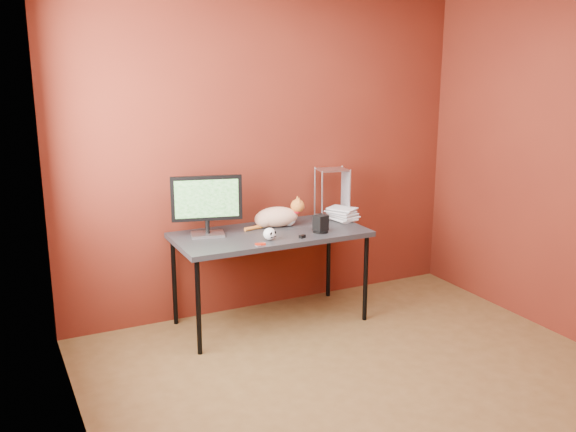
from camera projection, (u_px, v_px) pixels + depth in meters
name	position (u px, v px, depth m)	size (l,w,h in m)	color
room	(391.00, 170.00, 3.70)	(3.52, 3.52, 2.61)	brown
desk	(270.00, 238.00, 5.01)	(1.50, 0.70, 0.75)	black
monitor	(207.00, 202.00, 4.85)	(0.53, 0.23, 0.46)	#BABABF
cat	(277.00, 217.00, 5.15)	(0.51, 0.25, 0.24)	orange
skull_mug	(270.00, 234.00, 4.78)	(0.09, 0.10, 0.09)	white
speaker	(321.00, 224.00, 4.98)	(0.12, 0.12, 0.14)	black
book_stack	(336.00, 154.00, 5.20)	(0.26, 0.28, 1.13)	beige
wire_rack	(332.00, 193.00, 5.41)	(0.28, 0.24, 0.42)	#BABABF
pocket_knife	(260.00, 244.00, 4.66)	(0.08, 0.02, 0.02)	#B2210D
black_gadget	(302.00, 236.00, 4.84)	(0.05, 0.03, 0.02)	black
washer	(258.00, 245.00, 4.65)	(0.05, 0.05, 0.00)	#BABABF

